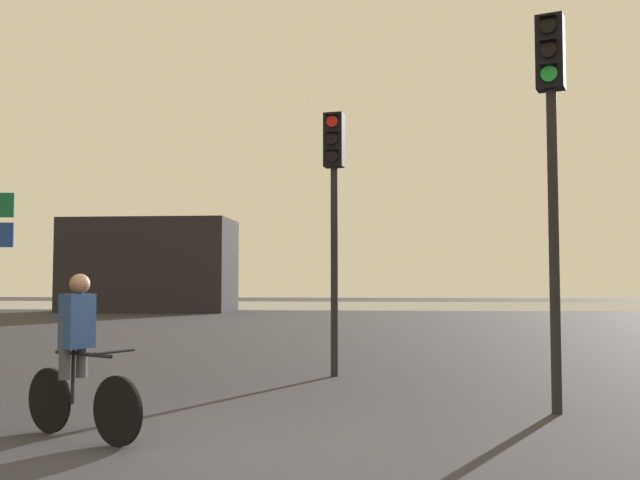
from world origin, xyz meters
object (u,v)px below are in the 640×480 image
object	(u,v)px
distant_building	(150,265)
traffic_light_center	(334,192)
cyclist	(79,355)
traffic_light_near_right	(552,136)

from	to	relation	value
distant_building	traffic_light_center	bearing A→B (deg)	-65.04
distant_building	cyclist	bearing A→B (deg)	-72.76
traffic_light_center	traffic_light_near_right	xyz separation A→B (m)	(2.81, -3.03, 0.26)
traffic_light_near_right	traffic_light_center	bearing A→B (deg)	-25.93
traffic_light_center	traffic_light_near_right	bearing A→B (deg)	143.61
traffic_light_center	cyclist	world-z (taller)	traffic_light_center
distant_building	traffic_light_center	size ratio (longest dim) A/B	1.94
cyclist	distant_building	bearing A→B (deg)	-133.31
traffic_light_near_right	cyclist	bearing A→B (deg)	40.63
traffic_light_center	traffic_light_near_right	distance (m)	4.15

